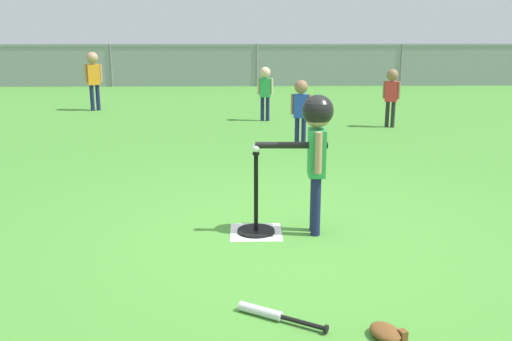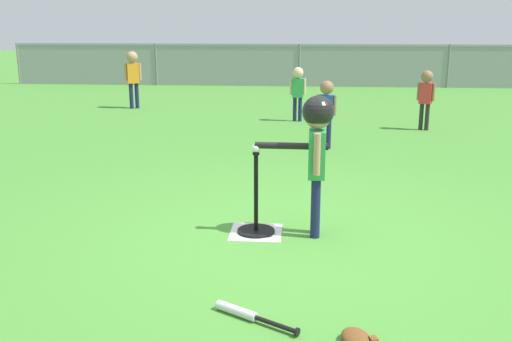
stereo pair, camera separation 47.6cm
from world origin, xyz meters
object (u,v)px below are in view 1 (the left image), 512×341
(fielder_deep_right, at_px, (265,86))
(spare_bat_silver, at_px, (269,314))
(batter_child, at_px, (316,136))
(fielder_deep_center, at_px, (301,104))
(fielder_deep_left, at_px, (392,90))
(batting_tee, at_px, (256,220))
(glove_tossed_aside, at_px, (386,332))
(fielder_near_left, at_px, (93,73))
(baseball_on_tee, at_px, (256,148))

(fielder_deep_right, xyz_separation_m, spare_bat_silver, (-0.24, -7.19, -0.59))
(batter_child, height_order, fielder_deep_center, batter_child)
(batter_child, bearing_deg, fielder_deep_left, 69.34)
(batting_tee, height_order, glove_tossed_aside, batting_tee)
(fielder_near_left, height_order, spare_bat_silver, fielder_near_left)
(baseball_on_tee, bearing_deg, fielder_deep_center, 78.35)
(spare_bat_silver, bearing_deg, baseball_on_tee, 91.94)
(glove_tossed_aside, bearing_deg, fielder_deep_center, 89.99)
(batting_tee, relative_size, fielder_near_left, 0.61)
(batter_child, xyz_separation_m, glove_tossed_aside, (0.21, -1.70, -0.81))
(batting_tee, distance_m, fielder_deep_center, 3.55)
(fielder_deep_left, relative_size, spare_bat_silver, 1.83)
(batting_tee, height_order, fielder_deep_left, fielder_deep_left)
(fielder_deep_center, bearing_deg, spare_bat_silver, -97.64)
(baseball_on_tee, xyz_separation_m, fielder_near_left, (-3.10, 7.03, 0.01))
(baseball_on_tee, relative_size, fielder_near_left, 0.06)
(fielder_deep_right, bearing_deg, fielder_near_left, 158.70)
(fielder_near_left, xyz_separation_m, glove_tossed_aside, (3.80, -8.75, -0.71))
(batting_tee, xyz_separation_m, fielder_deep_center, (0.71, 3.44, 0.50))
(fielder_deep_left, height_order, fielder_deep_center, fielder_deep_left)
(fielder_near_left, height_order, glove_tossed_aside, fielder_near_left)
(batter_child, relative_size, fielder_near_left, 1.02)
(batter_child, distance_m, fielder_deep_center, 3.47)
(spare_bat_silver, distance_m, glove_tossed_aside, 0.70)
(batter_child, bearing_deg, fielder_deep_center, 86.46)
(batter_child, bearing_deg, glove_tossed_aside, -82.86)
(baseball_on_tee, height_order, fielder_near_left, fielder_near_left)
(fielder_near_left, distance_m, glove_tossed_aside, 9.56)
(baseball_on_tee, distance_m, fielder_deep_center, 3.51)
(batter_child, bearing_deg, batting_tee, 178.33)
(batting_tee, distance_m, fielder_deep_right, 5.74)
(fielder_near_left, xyz_separation_m, spare_bat_silver, (3.15, -8.51, -0.72))
(fielder_deep_right, height_order, fielder_deep_center, fielder_deep_right)
(fielder_near_left, bearing_deg, baseball_on_tee, -66.23)
(fielder_deep_center, distance_m, spare_bat_silver, 4.99)
(batting_tee, relative_size, fielder_deep_center, 0.73)
(fielder_deep_left, distance_m, fielder_near_left, 5.85)
(fielder_deep_right, height_order, glove_tossed_aside, fielder_deep_right)
(batting_tee, distance_m, fielder_deep_left, 5.58)
(fielder_near_left, bearing_deg, fielder_deep_center, -43.36)
(batting_tee, height_order, spare_bat_silver, batting_tee)
(fielder_deep_center, height_order, fielder_near_left, fielder_near_left)
(baseball_on_tee, relative_size, batter_child, 0.06)
(batter_child, distance_m, glove_tossed_aside, 1.89)
(glove_tossed_aside, bearing_deg, spare_bat_silver, 159.92)
(fielder_deep_left, relative_size, fielder_near_left, 0.84)
(batting_tee, height_order, batter_child, batter_child)
(baseball_on_tee, height_order, fielder_deep_center, fielder_deep_center)
(fielder_near_left, bearing_deg, fielder_deep_right, -21.30)
(spare_bat_silver, bearing_deg, batter_child, 73.04)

